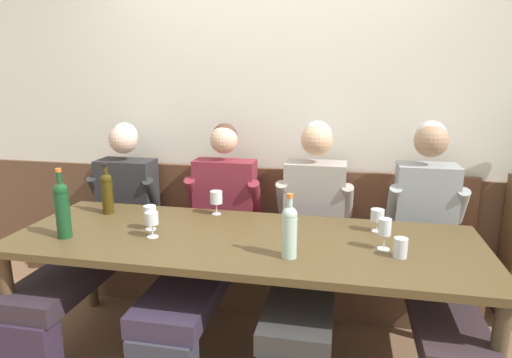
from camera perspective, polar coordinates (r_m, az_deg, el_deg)
name	(u,v)px	position (r m, az deg, el deg)	size (l,w,h in m)	color
room_wall_back	(274,104)	(3.24, 2.39, 9.68)	(6.80, 0.08, 2.80)	silver
wood_wainscot_panel	(272,230)	(3.38, 2.08, -6.60)	(6.80, 0.03, 0.91)	brown
wall_bench	(267,262)	(3.26, 1.42, -10.71)	(2.83, 0.42, 0.94)	brown
dining_table	(243,249)	(2.44, -1.65, -9.07)	(2.53, 0.89, 0.75)	#503F23
person_center_right_seat	(102,227)	(3.15, -19.29, -5.87)	(0.52, 1.34, 1.27)	#322439
person_center_left_seat	(208,239)	(2.83, -6.17, -7.71)	(0.53, 1.33, 1.28)	#333541
person_left_seat	(310,238)	(2.74, 6.96, -7.53)	(0.51, 1.35, 1.31)	#2B302E
person_right_seat	(432,243)	(2.79, 21.86, -7.73)	(0.48, 1.35, 1.33)	#292C40
wine_bottle_green_tall	(107,192)	(2.92, -18.71, -1.59)	(0.07, 0.07, 0.32)	#3C2F0B
wine_bottle_clear_water	(289,230)	(2.12, 4.34, -6.61)	(0.07, 0.07, 0.32)	#ADCEBC
wine_bottle_amber_mid	(62,208)	(2.57, -23.78, -3.47)	(0.08, 0.08, 0.38)	#154220
wine_glass_center_front	(152,220)	(2.44, -13.34, -5.15)	(0.07, 0.07, 0.14)	silver
wine_glass_left_end	(385,229)	(2.30, 16.33, -6.19)	(0.06, 0.06, 0.16)	silver
wine_glass_right_end	(150,212)	(2.56, -13.57, -4.18)	(0.07, 0.07, 0.14)	silver
wine_glass_mid_left	(216,198)	(2.77, -5.17, -2.52)	(0.08, 0.08, 0.15)	silver
wine_glass_mid_right	(377,216)	(2.56, 15.43, -4.59)	(0.08, 0.08, 0.13)	silver
water_tumbler_left	(400,248)	(2.26, 18.19, -8.44)	(0.07, 0.07, 0.10)	silver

